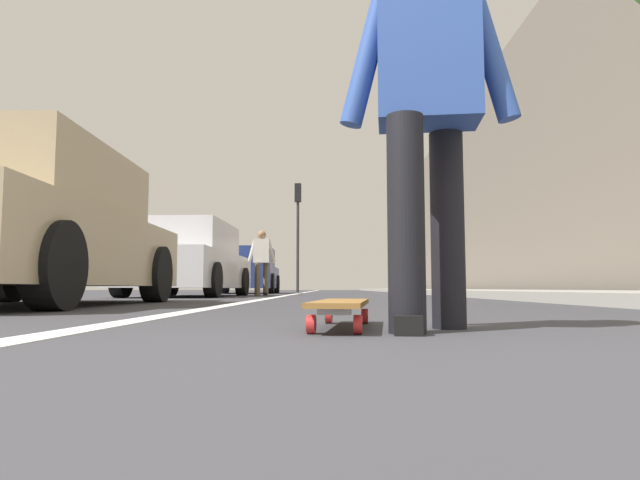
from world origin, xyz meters
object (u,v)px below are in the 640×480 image
at_px(traffic_light, 298,217).
at_px(parked_car_far, 246,272).
at_px(pedestrian_distant, 262,258).
at_px(skateboard, 341,306).
at_px(skater_person, 427,96).
at_px(parked_car_near, 26,230).
at_px(parked_car_mid, 189,261).

bearing_deg(traffic_light, parked_car_far, 166.29).
xyz_separation_m(traffic_light, pedestrian_distant, (-10.69, 0.20, -2.35)).
distance_m(skateboard, skater_person, 0.92).
relative_size(parked_car_far, traffic_light, 0.92).
bearing_deg(traffic_light, skater_person, -175.17).
xyz_separation_m(parked_car_near, parked_car_mid, (5.83, -0.06, -0.02)).
distance_m(parked_car_far, pedestrian_distant, 5.29).
bearing_deg(parked_car_mid, parked_car_far, -1.00).
xyz_separation_m(skateboard, skater_person, (-0.15, -0.35, 0.84)).
xyz_separation_m(parked_car_near, traffic_light, (18.15, -1.53, 2.49)).
relative_size(parked_car_near, parked_car_far, 0.96).
xyz_separation_m(skater_person, parked_car_far, (15.63, 3.14, -0.24)).
bearing_deg(skater_person, traffic_light, 4.83).
xyz_separation_m(parked_car_mid, traffic_light, (12.32, -1.47, 2.50)).
height_order(skateboard, parked_car_mid, parked_car_mid).
xyz_separation_m(skater_person, pedestrian_distant, (10.47, 1.98, -0.08)).
xyz_separation_m(skateboard, parked_car_near, (2.86, 2.97, 0.63)).
xyz_separation_m(skateboard, parked_car_far, (15.48, 2.79, 0.61)).
bearing_deg(traffic_light, parked_car_mid, 173.20).
height_order(parked_car_near, parked_car_mid, parked_car_near).
distance_m(skater_person, pedestrian_distant, 10.65).
bearing_deg(skateboard, skater_person, -113.27).
distance_m(parked_car_far, traffic_light, 6.22).
height_order(skateboard, traffic_light, traffic_light).
distance_m(traffic_light, pedestrian_distant, 10.95).
distance_m(parked_car_mid, traffic_light, 12.65).
distance_m(skater_person, parked_car_far, 15.94).
bearing_deg(pedestrian_distant, parked_car_mid, 141.90).
distance_m(skateboard, pedestrian_distant, 10.47).
relative_size(parked_car_mid, parked_car_far, 1.05).
height_order(skateboard, parked_car_far, parked_car_far).
bearing_deg(parked_car_near, skater_person, -132.21).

